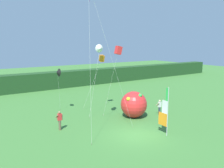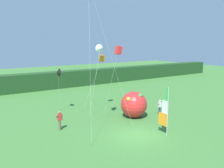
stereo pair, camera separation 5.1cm
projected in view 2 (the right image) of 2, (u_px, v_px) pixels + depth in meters
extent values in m
plane|color=#3D7533|center=(135.00, 135.00, 19.45)|extent=(120.00, 120.00, 0.00)
cube|color=#1E421E|center=(45.00, 81.00, 38.54)|extent=(80.00, 2.40, 2.76)
cylinder|color=#B7B7BC|center=(168.00, 112.00, 19.02)|extent=(0.06, 0.06, 4.10)
cube|color=orange|center=(163.00, 119.00, 19.57)|extent=(0.02, 0.97, 1.09)
cube|color=white|center=(165.00, 107.00, 19.23)|extent=(0.02, 0.60, 1.09)
cube|color=green|center=(167.00, 94.00, 18.89)|extent=(0.02, 0.23, 1.09)
cylinder|color=brown|center=(60.00, 125.00, 20.57)|extent=(0.22, 0.22, 0.89)
cube|color=red|center=(60.00, 117.00, 20.44)|extent=(0.36, 0.20, 0.60)
sphere|color=#A37556|center=(59.00, 112.00, 20.37)|extent=(0.20, 0.20, 0.20)
cylinder|color=#A37556|center=(57.00, 116.00, 20.36)|extent=(0.09, 0.48, 0.42)
cylinder|color=#A37556|center=(62.00, 117.00, 20.58)|extent=(0.09, 0.14, 0.56)
cylinder|color=#2D334C|center=(160.00, 111.00, 24.92)|extent=(0.22, 0.22, 0.85)
cube|color=white|center=(160.00, 104.00, 24.80)|extent=(0.36, 0.20, 0.55)
sphere|color=beige|center=(160.00, 101.00, 24.73)|extent=(0.20, 0.20, 0.20)
cylinder|color=beige|center=(158.00, 104.00, 24.72)|extent=(0.09, 0.48, 0.42)
cylinder|color=beige|center=(161.00, 105.00, 24.94)|extent=(0.09, 0.14, 0.56)
sphere|color=red|center=(134.00, 104.00, 23.95)|extent=(2.70, 2.70, 2.70)
sphere|color=yellow|center=(128.00, 99.00, 22.94)|extent=(0.38, 0.38, 0.38)
sphere|color=yellow|center=(134.00, 93.00, 24.72)|extent=(0.38, 0.38, 0.38)
sphere|color=green|center=(140.00, 95.00, 23.19)|extent=(0.38, 0.38, 0.38)
cylinder|color=brown|center=(83.00, 109.00, 27.04)|extent=(0.03, 0.03, 0.08)
cylinder|color=silver|center=(92.00, 84.00, 26.71)|extent=(2.05, 0.95, 5.85)
cube|color=orange|center=(102.00, 58.00, 26.36)|extent=(0.50, 0.66, 0.80)
cylinder|color=brown|center=(89.00, 118.00, 23.88)|extent=(0.03, 0.03, 0.08)
cylinder|color=silver|center=(95.00, 82.00, 24.53)|extent=(2.26, 1.58, 6.98)
cone|color=white|center=(100.00, 48.00, 25.17)|extent=(0.91, 0.44, 0.90)
cylinder|color=brown|center=(61.00, 109.00, 26.88)|extent=(0.03, 0.03, 0.08)
cylinder|color=silver|center=(59.00, 92.00, 25.99)|extent=(0.49, 0.94, 4.45)
cone|color=black|center=(58.00, 72.00, 25.10)|extent=(0.47, 0.90, 0.90)
cylinder|color=brown|center=(103.00, 115.00, 24.62)|extent=(0.03, 0.03, 0.08)
cylinder|color=silver|center=(111.00, 85.00, 23.56)|extent=(0.78, 1.64, 6.88)
cube|color=red|center=(118.00, 50.00, 22.50)|extent=(0.70, 0.53, 0.86)
cylinder|color=brown|center=(133.00, 127.00, 21.27)|extent=(0.03, 0.03, 0.08)
cylinder|color=silver|center=(113.00, 64.00, 19.43)|extent=(3.96, 0.61, 11.75)
cylinder|color=brown|center=(92.00, 144.00, 17.66)|extent=(0.03, 0.03, 0.08)
cylinder|color=silver|center=(90.00, 67.00, 17.48)|extent=(0.79, 1.54, 11.65)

